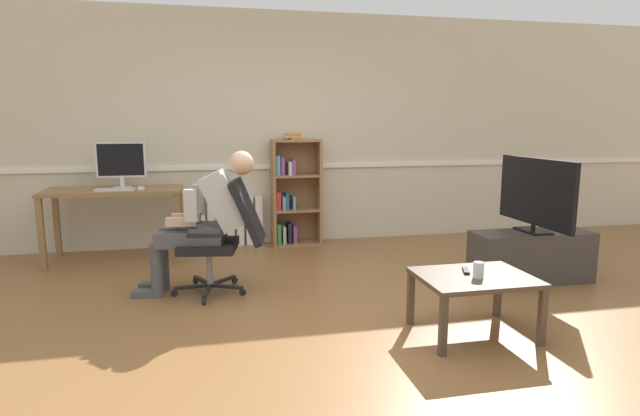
# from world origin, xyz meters

# --- Properties ---
(ground_plane) EXTENTS (18.00, 18.00, 0.00)m
(ground_plane) POSITION_xyz_m (0.00, 0.00, 0.00)
(ground_plane) COLOR brown
(back_wall) EXTENTS (12.00, 0.13, 2.70)m
(back_wall) POSITION_xyz_m (0.00, 2.65, 1.35)
(back_wall) COLOR beige
(back_wall) RESTS_ON ground_plane
(computer_desk) EXTENTS (1.37, 0.62, 0.76)m
(computer_desk) POSITION_xyz_m (-1.76, 2.15, 0.65)
(computer_desk) COLOR olive
(computer_desk) RESTS_ON ground_plane
(imac_monitor) EXTENTS (0.50, 0.14, 0.48)m
(imac_monitor) POSITION_xyz_m (-1.69, 2.23, 1.03)
(imac_monitor) COLOR silver
(imac_monitor) RESTS_ON computer_desk
(keyboard) EXTENTS (0.39, 0.12, 0.02)m
(keyboard) POSITION_xyz_m (-1.72, 2.01, 0.77)
(keyboard) COLOR silver
(keyboard) RESTS_ON computer_desk
(computer_mouse) EXTENTS (0.06, 0.10, 0.03)m
(computer_mouse) POSITION_xyz_m (-1.48, 2.03, 0.77)
(computer_mouse) COLOR white
(computer_mouse) RESTS_ON computer_desk
(bookshelf) EXTENTS (0.57, 0.29, 1.32)m
(bookshelf) POSITION_xyz_m (0.17, 2.44, 0.62)
(bookshelf) COLOR olive
(bookshelf) RESTS_ON ground_plane
(radiator) EXTENTS (0.75, 0.08, 0.59)m
(radiator) POSITION_xyz_m (-0.56, 2.54, 0.29)
(radiator) COLOR white
(radiator) RESTS_ON ground_plane
(office_chair) EXTENTS (0.82, 0.62, 0.98)m
(office_chair) POSITION_xyz_m (-0.66, 0.83, 0.52)
(office_chair) COLOR black
(office_chair) RESTS_ON ground_plane
(person_seated) EXTENTS (1.03, 0.48, 1.21)m
(person_seated) POSITION_xyz_m (-0.83, 0.86, 0.65)
(person_seated) COLOR #4C4C51
(person_seated) RESTS_ON ground_plane
(tv_stand) EXTENTS (1.09, 0.39, 0.46)m
(tv_stand) POSITION_xyz_m (2.06, 0.56, 0.23)
(tv_stand) COLOR #3D3833
(tv_stand) RESTS_ON ground_plane
(tv_screen) EXTENTS (0.20, 1.03, 0.66)m
(tv_screen) POSITION_xyz_m (2.06, 0.56, 0.81)
(tv_screen) COLOR black
(tv_screen) RESTS_ON tv_stand
(coffee_table) EXTENTS (0.75, 0.59, 0.42)m
(coffee_table) POSITION_xyz_m (0.95, -0.42, 0.37)
(coffee_table) COLOR #4C3D2D
(coffee_table) RESTS_ON ground_plane
(drinking_glass) EXTENTS (0.07, 0.07, 0.11)m
(drinking_glass) POSITION_xyz_m (0.94, -0.48, 0.47)
(drinking_glass) COLOR silver
(drinking_glass) RESTS_ON coffee_table
(spare_remote) EXTENTS (0.09, 0.15, 0.02)m
(spare_remote) POSITION_xyz_m (0.93, -0.33, 0.43)
(spare_remote) COLOR black
(spare_remote) RESTS_ON coffee_table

